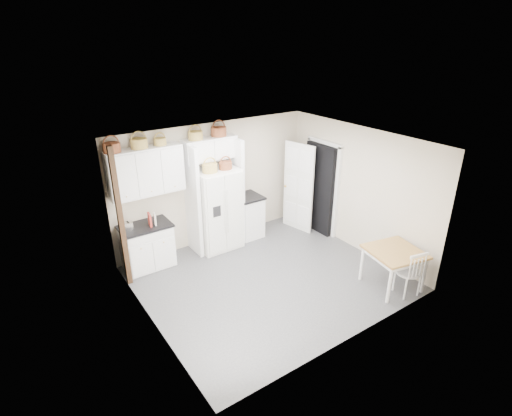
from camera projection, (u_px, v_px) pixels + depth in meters
floor at (268, 278)px, 7.53m from camera, size 4.50×4.50×0.00m
ceiling at (270, 144)px, 6.48m from camera, size 4.50×4.50×0.00m
wall_back at (214, 183)px, 8.52m from camera, size 4.50×0.00×4.50m
wall_left at (146, 253)px, 5.84m from camera, size 0.00×4.00×4.00m
wall_right at (358, 190)px, 8.17m from camera, size 0.00×4.00×4.00m
refrigerator at (217, 209)px, 8.35m from camera, size 0.90×0.72×1.74m
base_cab_left at (147, 247)px, 7.77m from camera, size 0.92×0.58×0.86m
base_cab_right at (248, 216)px, 8.97m from camera, size 0.52×0.63×0.92m
dining_table at (392, 268)px, 7.17m from camera, size 1.04×1.04×0.73m
windsor_chair at (408, 272)px, 6.94m from camera, size 0.50×0.47×0.87m
counter_left at (145, 226)px, 7.59m from camera, size 0.96×0.62×0.04m
counter_right at (248, 197)px, 8.78m from camera, size 0.57×0.67×0.04m
toaster at (126, 227)px, 7.34m from camera, size 0.26×0.19×0.16m
cookbook_red at (150, 220)px, 7.51m from camera, size 0.06×0.17×0.25m
cookbook_cream at (155, 219)px, 7.57m from camera, size 0.07×0.15×0.22m
basket_upper_a at (112, 148)px, 6.87m from camera, size 0.30×0.30×0.17m
basket_upper_b at (139, 143)px, 7.12m from camera, size 0.30×0.30×0.18m
basket_upper_c at (160, 142)px, 7.33m from camera, size 0.23×0.23×0.13m
basket_bridge_a at (195, 136)px, 7.70m from camera, size 0.29×0.29×0.16m
basket_bridge_b at (219, 132)px, 7.96m from camera, size 0.32×0.32×0.18m
basket_fridge_a at (210, 168)px, 7.80m from camera, size 0.31×0.31×0.16m
basket_fridge_b at (226, 166)px, 7.99m from camera, size 0.27×0.27×0.14m
upper_cabinet at (146, 172)px, 7.37m from camera, size 1.40×0.34×0.90m
bridge_cabinet at (210, 149)px, 7.98m from camera, size 1.12×0.34×0.45m
fridge_panel_left at (193, 201)px, 8.01m from camera, size 0.08×0.60×2.30m
fridge_panel_right at (236, 191)px, 8.54m from camera, size 0.08×0.60×2.30m
trim_post at (120, 219)px, 6.89m from camera, size 0.09×0.09×2.60m
doorway_void at (320, 189)px, 8.99m from camera, size 0.18×0.85×2.05m
door_slab at (298, 188)px, 9.06m from camera, size 0.21×0.79×2.05m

